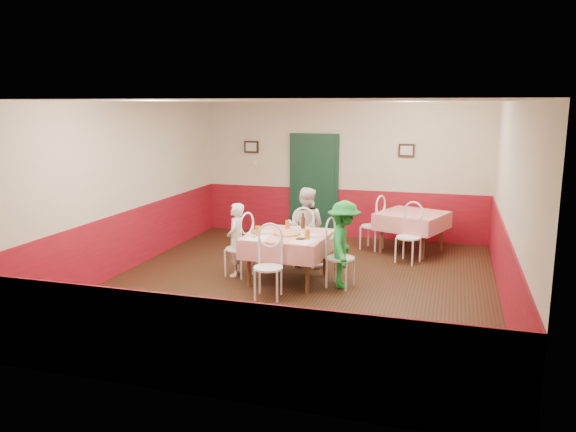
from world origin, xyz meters
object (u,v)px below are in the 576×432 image
(main_table, at_px, (288,258))
(wallet, at_px, (300,239))
(chair_far, at_px, (305,241))
(diner_left, at_px, (236,240))
(chair_left, at_px, (239,249))
(diner_far, at_px, (306,227))
(chair_right, at_px, (340,258))
(diner_right, at_px, (344,245))
(glass_a, at_px, (258,231))
(chair_near, at_px, (268,268))
(glass_c, at_px, (287,225))
(chair_second_a, at_px, (372,226))
(chair_second_b, at_px, (408,238))
(glass_b, at_px, (307,235))
(second_table, at_px, (412,233))
(pizza, at_px, (287,234))
(beer_bottle, at_px, (303,222))

(main_table, height_order, wallet, wallet)
(chair_far, distance_m, wallet, 1.21)
(wallet, relative_size, diner_left, 0.09)
(chair_left, height_order, diner_far, diner_far)
(chair_right, xyz_separation_m, diner_right, (0.05, -0.00, 0.22))
(glass_a, bearing_deg, diner_right, 8.44)
(chair_near, height_order, glass_c, chair_near)
(wallet, xyz_separation_m, diner_far, (-0.23, 1.19, -0.08))
(chair_second_a, bearing_deg, diner_left, -18.69)
(chair_second_b, distance_m, glass_a, 2.87)
(main_table, bearing_deg, glass_b, -33.34)
(chair_near, bearing_deg, second_table, 54.34)
(pizza, xyz_separation_m, wallet, (0.29, -0.26, -0.00))
(main_table, relative_size, glass_c, 9.75)
(second_table, xyz_separation_m, glass_b, (-1.35, -2.63, 0.46))
(main_table, bearing_deg, chair_second_b, 43.25)
(chair_second_a, bearing_deg, glass_b, 7.25)
(glass_a, relative_size, diner_right, 0.11)
(chair_second_b, relative_size, wallet, 8.18)
(chair_far, distance_m, beer_bottle, 0.63)
(glass_c, relative_size, beer_bottle, 0.51)
(second_table, xyz_separation_m, glass_a, (-2.14, -2.62, 0.46))
(pizza, bearing_deg, glass_c, 105.45)
(second_table, distance_m, chair_near, 3.68)
(glass_b, bearing_deg, chair_second_b, 54.19)
(main_table, xyz_separation_m, diner_left, (-0.90, 0.05, 0.22))
(wallet, bearing_deg, pizza, 140.74)
(chair_far, height_order, diner_left, diner_left)
(chair_right, relative_size, beer_bottle, 3.66)
(second_table, bearing_deg, glass_c, -133.30)
(main_table, height_order, glass_c, glass_c)
(glass_c, height_order, wallet, glass_c)
(wallet, xyz_separation_m, diner_right, (0.62, 0.24, -0.10))
(chair_left, bearing_deg, diner_left, -78.64)
(pizza, distance_m, glass_c, 0.45)
(second_table, bearing_deg, beer_bottle, -129.00)
(main_table, relative_size, chair_right, 1.36)
(glass_c, distance_m, beer_bottle, 0.27)
(glass_b, distance_m, beer_bottle, 0.70)
(chair_near, relative_size, wallet, 8.18)
(main_table, xyz_separation_m, wallet, (0.28, -0.29, 0.40))
(chair_left, relative_size, chair_right, 1.00)
(main_table, xyz_separation_m, chair_far, (0.04, 0.85, 0.08))
(main_table, relative_size, chair_near, 1.36)
(chair_second_a, bearing_deg, beer_bottle, -3.06)
(chair_far, relative_size, diner_right, 0.67)
(chair_second_a, relative_size, chair_second_b, 1.00)
(chair_right, xyz_separation_m, diner_far, (-0.80, 0.94, 0.24))
(chair_second_a, distance_m, diner_far, 1.76)
(main_table, distance_m, chair_left, 0.85)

